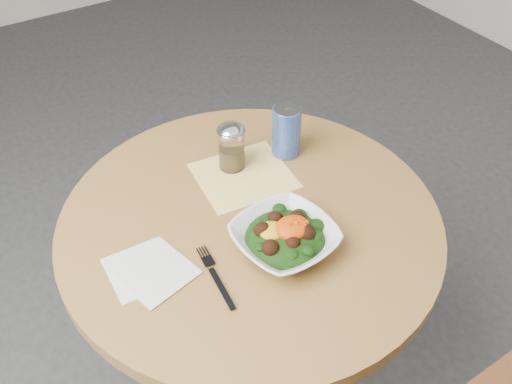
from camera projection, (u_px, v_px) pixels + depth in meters
ground at (252, 381)px, 1.84m from camera, size 6.00×6.00×0.00m
table at (251, 271)px, 1.47m from camera, size 0.90×0.90×0.75m
cloth_napkin at (244, 176)px, 1.44m from camera, size 0.25×0.23×0.00m
paper_napkins at (149, 271)px, 1.21m from camera, size 0.18×0.18×0.00m
salad_bowl at (285, 237)px, 1.25m from camera, size 0.24×0.24×0.08m
fork at (215, 274)px, 1.20m from camera, size 0.04×0.18×0.00m
spice_shaker at (231, 147)px, 1.43m from camera, size 0.07×0.07×0.13m
beverage_can at (286, 131)px, 1.47m from camera, size 0.07×0.07×0.14m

